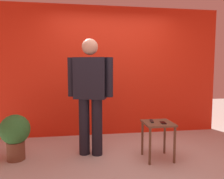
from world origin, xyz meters
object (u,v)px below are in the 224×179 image
(standing_person, at_px, (90,91))
(side_table, at_px, (158,129))
(cell_phone, at_px, (163,123))
(potted_plant, at_px, (15,133))
(tv_remote, at_px, (152,121))

(standing_person, relative_size, side_table, 3.22)
(standing_person, distance_m, cell_phone, 1.20)
(cell_phone, bearing_deg, side_table, 137.42)
(cell_phone, bearing_deg, potted_plant, 177.56)
(side_table, bearing_deg, potted_plant, 172.15)
(standing_person, xyz_separation_m, side_table, (0.99, -0.33, -0.56))
(tv_remote, height_order, potted_plant, potted_plant)
(standing_person, xyz_separation_m, cell_phone, (1.04, -0.39, -0.45))
(potted_plant, bearing_deg, side_table, -7.85)
(cell_phone, height_order, potted_plant, potted_plant)
(potted_plant, bearing_deg, standing_person, 1.93)
(side_table, xyz_separation_m, tv_remote, (-0.08, 0.05, 0.12))
(cell_phone, distance_m, potted_plant, 2.20)
(side_table, distance_m, potted_plant, 2.14)
(side_table, bearing_deg, tv_remote, 149.31)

